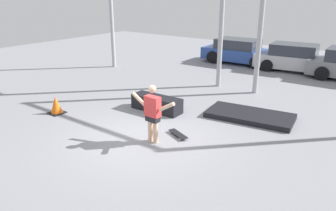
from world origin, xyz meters
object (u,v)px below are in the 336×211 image
object	(u,v)px
parked_car_silver	(295,58)
skateboarder	(153,112)
parked_car_blue	(239,52)
skateboard	(178,134)
traffic_cone	(56,105)
grind_box	(157,104)
manual_pad	(250,116)

from	to	relation	value
parked_car_silver	skateboarder	bearing A→B (deg)	-98.79
parked_car_blue	skateboarder	bearing A→B (deg)	-78.70
parked_car_blue	skateboard	bearing A→B (deg)	-76.01
skateboard	parked_car_blue	bearing A→B (deg)	129.16
skateboard	traffic_cone	world-z (taller)	traffic_cone
grind_box	skateboarder	bearing A→B (deg)	-54.08
parked_car_silver	parked_car_blue	bearing A→B (deg)	173.97
grind_box	parked_car_blue	distance (m)	8.91
skateboarder	grind_box	world-z (taller)	skateboarder
grind_box	manual_pad	bearing A→B (deg)	23.63
traffic_cone	manual_pad	bearing A→B (deg)	32.55
parked_car_silver	skateboard	bearing A→B (deg)	-97.08
manual_pad	skateboard	bearing A→B (deg)	-113.18
skateboarder	grind_box	xyz separation A→B (m)	(-1.45, 2.00, -0.63)
skateboard	parked_car_blue	size ratio (longest dim) A/B	0.19
skateboard	traffic_cone	bearing A→B (deg)	-144.40
grind_box	traffic_cone	world-z (taller)	traffic_cone
manual_pad	parked_car_blue	world-z (taller)	parked_car_blue
skateboarder	skateboard	world-z (taller)	skateboarder
manual_pad	parked_car_silver	distance (m)	7.63
skateboarder	skateboard	distance (m)	1.14
skateboard	parked_car_blue	xyz separation A→B (m)	(-2.84, 10.12, 0.60)
skateboarder	parked_car_blue	bearing A→B (deg)	104.99
skateboarder	parked_car_silver	size ratio (longest dim) A/B	0.39
skateboarder	grind_box	size ratio (longest dim) A/B	0.90
skateboarder	manual_pad	xyz separation A→B (m)	(1.43, 3.26, -0.80)
grind_box	traffic_cone	bearing A→B (deg)	-139.20
grind_box	traffic_cone	xyz separation A→B (m)	(-2.57, -2.22, 0.03)
skateboard	grind_box	distance (m)	2.21
parked_car_blue	traffic_cone	bearing A→B (deg)	-99.48
skateboarder	grind_box	bearing A→B (deg)	127.94
grind_box	parked_car_silver	bearing A→B (deg)	76.91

